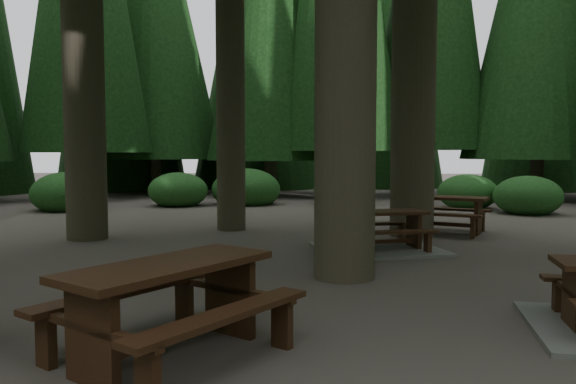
{
  "coord_description": "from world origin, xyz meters",
  "views": [
    {
      "loc": [
        0.4,
        -7.52,
        1.73
      ],
      "look_at": [
        -0.04,
        1.48,
        1.1
      ],
      "focal_mm": 35.0,
      "sensor_mm": 36.0,
      "label": 1
    }
  ],
  "objects": [
    {
      "name": "ground",
      "position": [
        0.0,
        0.0,
        0.0
      ],
      "size": [
        80.0,
        80.0,
        0.0
      ],
      "primitive_type": "plane",
      "color": "#4B433D",
      "rests_on": "ground"
    },
    {
      "name": "picnic_table_c",
      "position": [
        1.53,
        2.36,
        0.23
      ],
      "size": [
        2.48,
        2.23,
        0.71
      ],
      "rotation": [
        0.0,
        0.0,
        0.27
      ],
      "color": "gray",
      "rests_on": "ground"
    },
    {
      "name": "picnic_table_d",
      "position": [
        3.18,
        4.77,
        0.52
      ],
      "size": [
        2.27,
        2.1,
        0.79
      ],
      "rotation": [
        0.0,
        0.0,
        -0.44
      ],
      "color": "#381E10",
      "rests_on": "ground"
    },
    {
      "name": "picnic_table_e",
      "position": [
        -0.83,
        -2.92,
        0.54
      ],
      "size": [
        2.3,
        2.4,
        0.81
      ],
      "rotation": [
        0.0,
        0.0,
        0.98
      ],
      "color": "#381E10",
      "rests_on": "ground"
    },
    {
      "name": "shrub_ring",
      "position": [
        0.7,
        0.75,
        0.4
      ],
      "size": [
        23.86,
        24.64,
        1.49
      ],
      "color": "#1C511D",
      "rests_on": "ground"
    }
  ]
}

